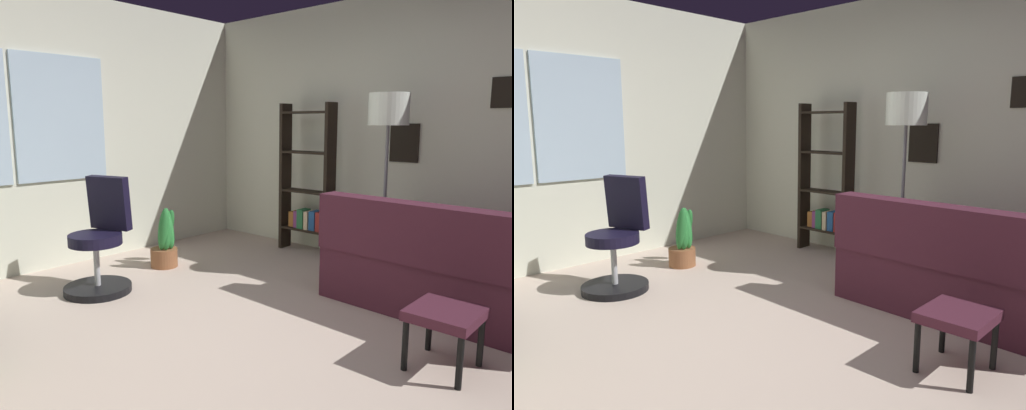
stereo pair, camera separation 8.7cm
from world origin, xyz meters
TOP-DOWN VIEW (x-y plane):
  - ground_plane at (0.00, 0.00)m, footprint 4.73×5.53m
  - wall_back_with_windows at (-0.02, 2.81)m, footprint 4.73×0.12m
  - wall_right_with_frames at (2.41, -0.00)m, footprint 0.12×5.53m
  - couch at (1.62, -0.76)m, footprint 1.71×1.99m
  - footstool at (0.56, -0.89)m, footprint 0.40×0.37m
  - office_chair at (-0.07, 1.81)m, footprint 0.58×0.56m
  - bookshelf at (2.15, 1.27)m, footprint 0.18×0.64m
  - floor_lamp at (1.84, 0.18)m, footprint 0.36×0.36m
  - potted_plant at (0.74, 1.98)m, footprint 0.36×0.42m

SIDE VIEW (x-z plane):
  - ground_plane at x=0.00m, z-range -0.10..0.00m
  - potted_plant at x=0.74m, z-range -0.06..0.57m
  - couch at x=1.62m, z-range -0.14..0.72m
  - footstool at x=0.56m, z-range 0.13..0.49m
  - office_chair at x=-0.07m, z-range -0.11..0.87m
  - bookshelf at x=2.15m, z-range -0.10..1.53m
  - wall_right_with_frames at x=2.41m, z-range 0.00..2.67m
  - wall_back_with_windows at x=-0.02m, z-range 0.01..2.68m
  - floor_lamp at x=1.84m, z-range 0.58..2.27m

